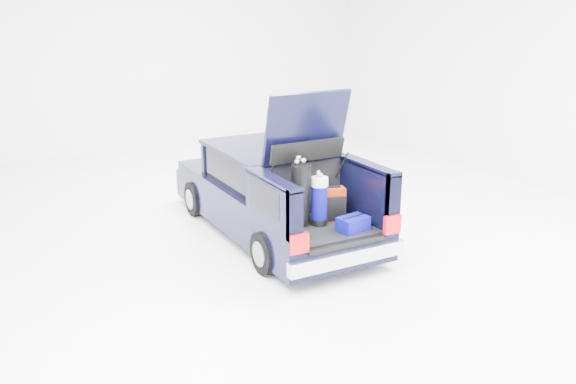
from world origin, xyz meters
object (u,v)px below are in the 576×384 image
car (270,192)px  blue_golf_bag (319,201)px  red_suitcase (334,204)px  blue_duffel (353,224)px  black_golf_bag (300,195)px

car → blue_golf_bag: (0.02, -1.51, 0.29)m
blue_golf_bag → red_suitcase: bearing=14.0°
blue_duffel → blue_golf_bag: bearing=114.1°
red_suitcase → black_golf_bag: (-0.55, 0.03, 0.21)m
car → red_suitcase: car is taller
car → blue_golf_bag: 1.53m
car → black_golf_bag: car is taller
black_golf_bag → blue_duffel: size_ratio=2.17×
red_suitcase → blue_duffel: 0.53m
red_suitcase → blue_duffel: (-0.01, -0.51, -0.14)m
black_golf_bag → blue_golf_bag: bearing=-33.9°
red_suitcase → black_golf_bag: black_golf_bag is taller
black_golf_bag → blue_duffel: 0.84m
car → black_golf_bag: 1.47m
black_golf_bag → blue_golf_bag: (0.26, -0.11, -0.09)m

